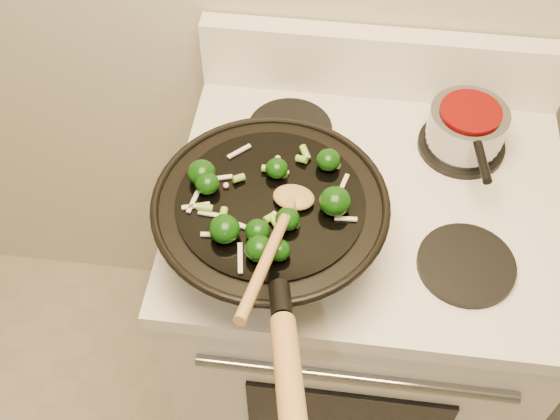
# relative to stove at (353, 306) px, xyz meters

# --- Properties ---
(stove) EXTENTS (0.78, 0.67, 1.08)m
(stove) POSITION_rel_stove_xyz_m (0.00, 0.00, 0.00)
(stove) COLOR white
(stove) RESTS_ON ground
(wok) EXTENTS (0.42, 0.68, 0.26)m
(wok) POSITION_rel_stove_xyz_m (-0.18, -0.16, 0.53)
(wok) COLOR black
(wok) RESTS_ON stove
(stirfry) EXTENTS (0.30, 0.28, 0.05)m
(stirfry) POSITION_rel_stove_xyz_m (-0.19, -0.18, 0.61)
(stirfry) COLOR black
(stirfry) RESTS_ON wok
(wooden_spoon) EXTENTS (0.09, 0.33, 0.10)m
(wooden_spoon) POSITION_rel_stove_xyz_m (-0.15, -0.23, 0.62)
(wooden_spoon) COLOR #A67841
(wooden_spoon) RESTS_ON wok
(saucepan) EXTENTS (0.16, 0.25, 0.09)m
(saucepan) POSITION_rel_stove_xyz_m (0.18, 0.15, 0.51)
(saucepan) COLOR gray
(saucepan) RESTS_ON stove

